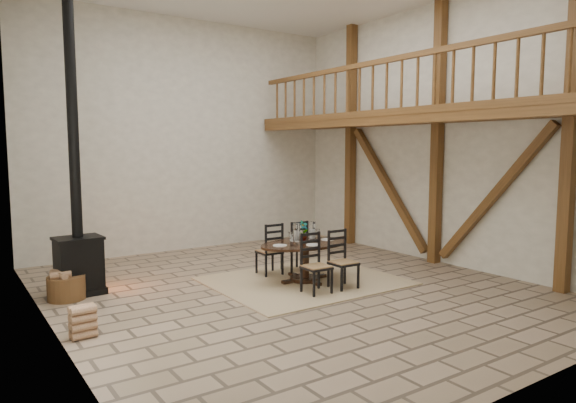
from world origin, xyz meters
TOP-DOWN VIEW (x-y plane):
  - ground at (0.00, 0.00)m, footprint 8.00×8.00m
  - room_shell at (1.19, 0.00)m, footprint 7.02×8.02m
  - rug at (0.43, 0.26)m, footprint 3.00×2.50m
  - dining_table at (0.43, 0.26)m, footprint 1.62×1.80m
  - wood_stove at (-2.86, 1.60)m, footprint 0.72×0.57m
  - log_basket at (-3.09, 1.42)m, footprint 0.54×0.54m
  - log_stack at (-3.25, -0.35)m, footprint 0.30×0.22m

SIDE VIEW (x-z plane):
  - ground at x=0.00m, z-range 0.00..0.00m
  - rug at x=0.43m, z-range 0.00..0.02m
  - log_basket at x=-3.09m, z-range -0.03..0.41m
  - log_stack at x=-3.25m, z-range 0.00..0.39m
  - dining_table at x=0.43m, z-range -0.12..0.91m
  - wood_stove at x=-2.86m, z-range -1.38..3.62m
  - room_shell at x=1.19m, z-range 0.51..5.52m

